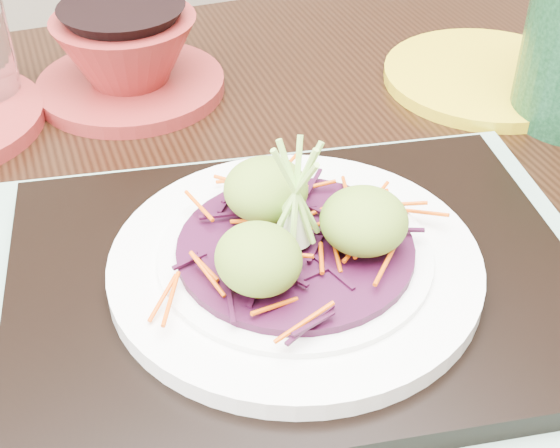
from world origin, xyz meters
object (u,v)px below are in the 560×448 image
serving_tray (295,281)px  terracotta_bowl_set (128,60)px  white_plate (295,262)px  yellow_plate (486,76)px  dining_table (223,351)px

serving_tray → terracotta_bowl_set: (0.01, 0.32, 0.02)m
white_plate → terracotta_bowl_set: size_ratio=1.19×
white_plate → terracotta_bowl_set: terracotta_bowl_set is taller
yellow_plate → white_plate: bearing=-151.4°
serving_tray → terracotta_bowl_set: 0.32m
dining_table → terracotta_bowl_set: (0.03, 0.25, 0.14)m
serving_tray → white_plate: bearing=63.4°
white_plate → yellow_plate: 0.36m
serving_tray → dining_table: bearing=128.3°
dining_table → serving_tray: 0.14m
serving_tray → white_plate: size_ratio=1.54×
white_plate → yellow_plate: (0.31, 0.17, -0.02)m
dining_table → serving_tray: serving_tray is taller
white_plate → dining_table: bearing=109.9°
yellow_plate → dining_table: bearing=-163.3°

